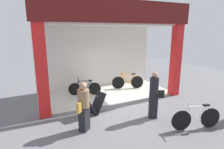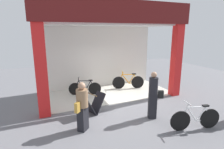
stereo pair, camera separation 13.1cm
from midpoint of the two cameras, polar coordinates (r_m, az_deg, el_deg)
The scene contains 8 objects.
ground_plane at distance 8.14m, azimuth 2.44°, elevation -8.99°, with size 20.87×20.87×0.00m, color slate.
shop_facade at distance 8.95m, azimuth -1.56°, elevation 8.16°, with size 6.64×3.18×4.26m.
bicycle_inside_0 at distance 10.12m, azimuth 5.42°, elevation -2.25°, with size 1.67×0.60×0.95m.
bicycle_inside_1 at distance 9.17m, azimuth -7.92°, elevation -4.19°, with size 1.51×0.57×0.87m.
bicycle_parked_0 at distance 6.61m, azimuth 24.91°, elevation -12.26°, with size 1.65×0.51×0.93m.
sandwich_board_sign at distance 7.10m, azimuth -5.42°, elevation -9.07°, with size 1.02×0.78×0.79m.
pedestrian_0 at distance 5.86m, azimuth -8.55°, elevation -9.59°, with size 0.55×0.56×1.58m.
pedestrian_2 at distance 6.75m, azimuth 13.18°, elevation -6.15°, with size 0.57×0.41×1.71m.
Camera 2 is at (-3.16, -6.83, 3.09)m, focal length 29.60 mm.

